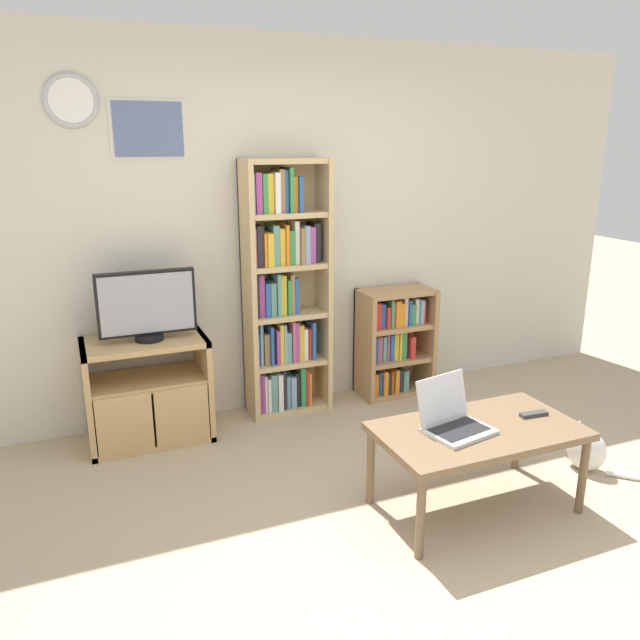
# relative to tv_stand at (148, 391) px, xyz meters

# --- Properties ---
(ground_plane) EXTENTS (18.00, 18.00, 0.00)m
(ground_plane) POSITION_rel_tv_stand_xyz_m (1.00, -1.78, -0.35)
(ground_plane) COLOR tan
(wall_back) EXTENTS (5.95, 0.09, 2.60)m
(wall_back) POSITION_rel_tv_stand_xyz_m (0.99, 0.30, 0.96)
(wall_back) COLOR beige
(wall_back) RESTS_ON ground_plane
(tv_stand) EXTENTS (0.78, 0.45, 0.69)m
(tv_stand) POSITION_rel_tv_stand_xyz_m (0.00, 0.00, 0.00)
(tv_stand) COLOR tan
(tv_stand) RESTS_ON ground_plane
(television) EXTENTS (0.61, 0.18, 0.45)m
(television) POSITION_rel_tv_stand_xyz_m (0.03, -0.00, 0.57)
(television) COLOR black
(television) RESTS_ON tv_stand
(bookshelf_tall) EXTENTS (0.59, 0.28, 1.80)m
(bookshelf_tall) POSITION_rel_tv_stand_xyz_m (0.98, 0.13, 0.53)
(bookshelf_tall) COLOR tan
(bookshelf_tall) RESTS_ON ground_plane
(bookshelf_short) EXTENTS (0.57, 0.31, 0.83)m
(bookshelf_short) POSITION_rel_tv_stand_xyz_m (1.86, 0.11, 0.08)
(bookshelf_short) COLOR tan
(bookshelf_short) RESTS_ON ground_plane
(coffee_table) EXTENTS (1.07, 0.60, 0.47)m
(coffee_table) POSITION_rel_tv_stand_xyz_m (1.49, -1.49, 0.08)
(coffee_table) COLOR brown
(coffee_table) RESTS_ON ground_plane
(laptop) EXTENTS (0.38, 0.35, 0.27)m
(laptop) POSITION_rel_tv_stand_xyz_m (1.35, -1.45, 0.19)
(laptop) COLOR silver
(laptop) RESTS_ON coffee_table
(remote_near_laptop) EXTENTS (0.16, 0.06, 0.02)m
(remote_near_laptop) POSITION_rel_tv_stand_xyz_m (1.86, -1.48, 0.13)
(remote_near_laptop) COLOR #38383A
(remote_near_laptop) RESTS_ON coffee_table
(cat) EXTENTS (0.33, 0.38, 0.30)m
(cat) POSITION_rel_tv_stand_xyz_m (2.36, -1.40, -0.21)
(cat) COLOR white
(cat) RESTS_ON ground_plane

